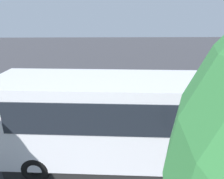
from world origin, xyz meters
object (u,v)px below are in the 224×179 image
(tour_bus, at_px, (146,123))
(spectator_far_right, at_px, (86,106))
(spectator_left, at_px, (150,105))
(parked_motorcycle_silver, at_px, (189,119))
(spectator_centre, at_px, (126,103))
(stunt_motorcycle, at_px, (83,78))
(parked_motorcycle_dark, at_px, (88,122))
(spectator_far_left, at_px, (171,102))
(traffic_cone, at_px, (106,91))
(spectator_right, at_px, (106,107))

(tour_bus, distance_m, spectator_far_right, 3.76)
(spectator_left, xyz_separation_m, spectator_far_right, (3.16, 0.10, 0.04))
(parked_motorcycle_silver, bearing_deg, spectator_centre, -11.32)
(stunt_motorcycle, bearing_deg, parked_motorcycle_dark, 98.26)
(spectator_far_left, distance_m, spectator_far_right, 4.28)
(parked_motorcycle_silver, height_order, traffic_cone, parked_motorcycle_silver)
(spectator_far_left, height_order, stunt_motorcycle, stunt_motorcycle)
(spectator_centre, xyz_separation_m, parked_motorcycle_dark, (1.86, 0.74, -0.60))
(parked_motorcycle_silver, bearing_deg, parked_motorcycle_dark, 1.57)
(spectator_left, height_order, spectator_centre, spectator_centre)
(spectator_far_left, bearing_deg, spectator_right, 5.85)
(spectator_right, xyz_separation_m, traffic_cone, (-0.01, -4.06, -0.68))
(traffic_cone, bearing_deg, parked_motorcycle_silver, 131.53)
(tour_bus, bearing_deg, spectator_right, -63.95)
(spectator_far_left, xyz_separation_m, spectator_far_right, (4.27, 0.34, -0.00))
(spectator_centre, bearing_deg, parked_motorcycle_silver, 168.68)
(tour_bus, relative_size, spectator_left, 6.28)
(tour_bus, height_order, traffic_cone, tour_bus)
(spectator_left, xyz_separation_m, parked_motorcycle_silver, (-1.82, 0.56, -0.51))
(tour_bus, height_order, stunt_motorcycle, tour_bus)
(spectator_centre, relative_size, parked_motorcycle_silver, 0.88)
(spectator_left, distance_m, spectator_centre, 1.21)
(spectator_left, distance_m, traffic_cone, 4.57)
(spectator_centre, bearing_deg, spectator_far_left, -175.29)
(spectator_left, bearing_deg, spectator_far_left, -167.81)
(spectator_right, xyz_separation_m, stunt_motorcycle, (1.64, -4.66, 0.05))
(stunt_motorcycle, bearing_deg, spectator_far_left, 138.77)
(spectator_left, relative_size, parked_motorcycle_dark, 0.82)
(spectator_far_right, xyz_separation_m, parked_motorcycle_silver, (-4.99, 0.46, -0.55))
(traffic_cone, bearing_deg, spectator_far_right, 76.35)
(tour_bus, height_order, parked_motorcycle_dark, tour_bus)
(spectator_right, distance_m, parked_motorcycle_silver, 4.07)
(spectator_far_left, distance_m, spectator_left, 1.13)
(parked_motorcycle_silver, distance_m, parked_motorcycle_dark, 4.89)
(tour_bus, distance_m, traffic_cone, 7.17)
(spectator_far_right, bearing_deg, spectator_left, -178.24)
(stunt_motorcycle, height_order, traffic_cone, stunt_motorcycle)
(spectator_left, bearing_deg, spectator_centre, -2.29)
(tour_bus, bearing_deg, traffic_cone, -78.65)
(spectator_far_right, relative_size, parked_motorcycle_dark, 0.84)
(spectator_far_left, relative_size, traffic_cone, 2.75)
(spectator_far_left, xyz_separation_m, parked_motorcycle_dark, (4.17, 0.93, -0.55))
(spectator_far_left, height_order, spectator_far_right, spectator_far_left)
(spectator_left, relative_size, stunt_motorcycle, 0.92)
(spectator_centre, xyz_separation_m, spectator_right, (0.98, 0.15, -0.09))
(parked_motorcycle_dark, relative_size, stunt_motorcycle, 1.13)
(spectator_right, height_order, parked_motorcycle_dark, spectator_right)
(tour_bus, distance_m, parked_motorcycle_dark, 3.41)
(spectator_right, height_order, traffic_cone, spectator_right)
(spectator_centre, distance_m, spectator_far_right, 1.96)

